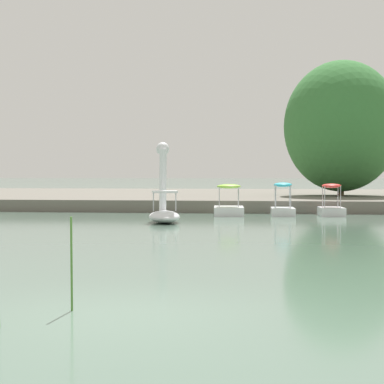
{
  "coord_description": "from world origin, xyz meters",
  "views": [
    {
      "loc": [
        2.03,
        -8.87,
        1.91
      ],
      "look_at": [
        -1.39,
        18.98,
        1.12
      ],
      "focal_mm": 63.05,
      "sensor_mm": 36.0,
      "label": 1
    }
  ],
  "objects_px": {
    "swan_boat": "(164,205)",
    "pedal_boat_lime": "(229,206)",
    "tree_willow_near_path": "(341,126)",
    "pedal_boat_red": "(331,206)",
    "pedal_boat_cyan": "(283,206)"
  },
  "relations": [
    {
      "from": "pedal_boat_lime",
      "to": "tree_willow_near_path",
      "type": "relative_size",
      "value": 0.25
    },
    {
      "from": "pedal_boat_red",
      "to": "tree_willow_near_path",
      "type": "bearing_deg",
      "value": 82.08
    },
    {
      "from": "pedal_boat_lime",
      "to": "pedal_boat_cyan",
      "type": "bearing_deg",
      "value": 5.32
    },
    {
      "from": "pedal_boat_lime",
      "to": "pedal_boat_red",
      "type": "xyz_separation_m",
      "value": [
        4.59,
        0.35,
        0.01
      ]
    },
    {
      "from": "pedal_boat_cyan",
      "to": "tree_willow_near_path",
      "type": "xyz_separation_m",
      "value": [
        3.45,
        9.37,
        4.23
      ]
    },
    {
      "from": "pedal_boat_cyan",
      "to": "pedal_boat_red",
      "type": "relative_size",
      "value": 1.1
    },
    {
      "from": "swan_boat",
      "to": "pedal_boat_red",
      "type": "distance_m",
      "value": 8.44
    },
    {
      "from": "pedal_boat_lime",
      "to": "tree_willow_near_path",
      "type": "bearing_deg",
      "value": 58.53
    },
    {
      "from": "swan_boat",
      "to": "pedal_boat_lime",
      "type": "distance_m",
      "value": 5.17
    },
    {
      "from": "pedal_boat_cyan",
      "to": "tree_willow_near_path",
      "type": "bearing_deg",
      "value": 69.79
    },
    {
      "from": "tree_willow_near_path",
      "to": "pedal_boat_cyan",
      "type": "bearing_deg",
      "value": -110.21
    },
    {
      "from": "swan_boat",
      "to": "tree_willow_near_path",
      "type": "xyz_separation_m",
      "value": [
        8.07,
        14.27,
        3.96
      ]
    },
    {
      "from": "swan_boat",
      "to": "pedal_boat_cyan",
      "type": "xyz_separation_m",
      "value": [
        4.62,
        4.89,
        -0.28
      ]
    },
    {
      "from": "pedal_boat_lime",
      "to": "tree_willow_near_path",
      "type": "height_order",
      "value": "tree_willow_near_path"
    },
    {
      "from": "tree_willow_near_path",
      "to": "pedal_boat_red",
      "type": "bearing_deg",
      "value": -97.92
    }
  ]
}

